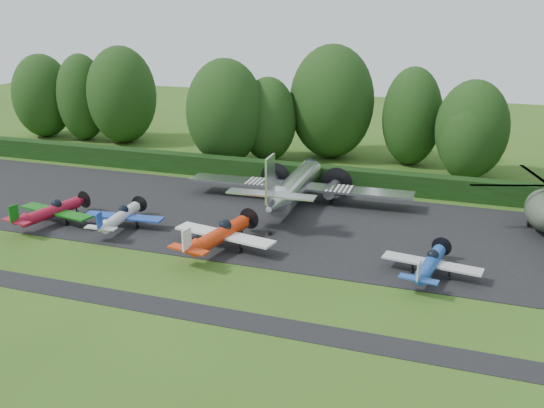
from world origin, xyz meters
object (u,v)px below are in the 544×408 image
(light_plane_red, at_px, (51,211))
(light_plane_blue, at_px, (430,264))
(transport_plane, at_px, (295,186))
(light_plane_white, at_px, (121,217))
(light_plane_orange, at_px, (220,235))

(light_plane_red, distance_m, light_plane_blue, 29.89)
(light_plane_red, height_order, light_plane_blue, light_plane_red)
(transport_plane, bearing_deg, light_plane_blue, -39.61)
(light_plane_white, relative_size, light_plane_orange, 0.83)
(transport_plane, height_order, light_plane_orange, transport_plane)
(transport_plane, height_order, light_plane_red, transport_plane)
(light_plane_orange, bearing_deg, light_plane_white, 160.07)
(light_plane_red, xyz_separation_m, light_plane_blue, (29.89, -0.31, -0.09))
(light_plane_red, bearing_deg, light_plane_orange, -12.89)
(light_plane_white, xyz_separation_m, light_plane_blue, (24.00, -1.21, -0.01))
(light_plane_red, relative_size, light_plane_blue, 1.09)
(light_plane_white, distance_m, light_plane_blue, 24.03)
(transport_plane, relative_size, light_plane_red, 2.75)
(light_plane_blue, bearing_deg, light_plane_red, 171.03)
(light_plane_white, bearing_deg, light_plane_blue, 2.14)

